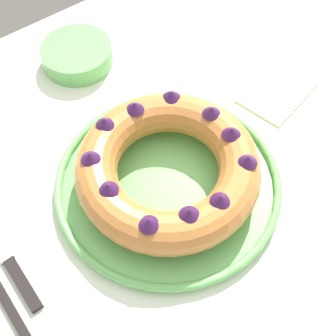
% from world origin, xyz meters
% --- Properties ---
extents(ground_plane, '(8.00, 8.00, 0.00)m').
position_xyz_m(ground_plane, '(0.00, 0.00, 0.00)').
color(ground_plane, '#4C4742').
extents(dining_table, '(1.10, 0.96, 0.72)m').
position_xyz_m(dining_table, '(0.00, 0.00, 0.62)').
color(dining_table, silver).
rests_on(dining_table, ground_plane).
extents(serving_dish, '(0.34, 0.34, 0.02)m').
position_xyz_m(serving_dish, '(-0.01, 0.03, 0.73)').
color(serving_dish, '#6BB760').
rests_on(serving_dish, dining_table).
extents(bundt_cake, '(0.26, 0.26, 0.07)m').
position_xyz_m(bundt_cake, '(-0.01, 0.03, 0.77)').
color(bundt_cake, '#C67538').
rests_on(bundt_cake, serving_dish).
extents(cake_knife, '(0.02, 0.19, 0.01)m').
position_xyz_m(cake_knife, '(-0.26, 0.06, 0.73)').
color(cake_knife, black).
rests_on(cake_knife, dining_table).
extents(side_bowl, '(0.13, 0.13, 0.03)m').
position_xyz_m(side_bowl, '(0.02, 0.34, 0.74)').
color(side_bowl, '#6BB760').
rests_on(side_bowl, dining_table).
extents(napkin, '(0.14, 0.12, 0.00)m').
position_xyz_m(napkin, '(0.25, 0.07, 0.73)').
color(napkin, beige).
rests_on(napkin, dining_table).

